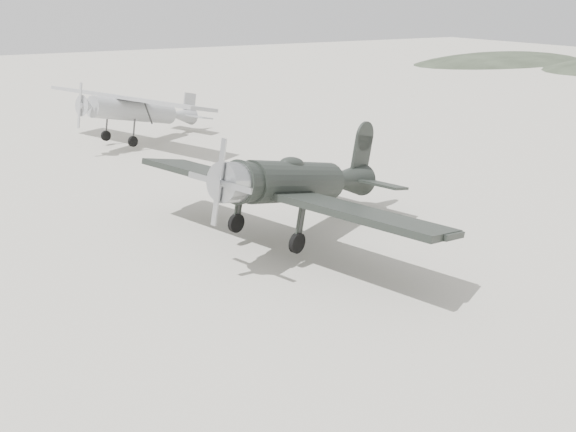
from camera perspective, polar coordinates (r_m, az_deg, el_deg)
name	(u,v)px	position (r m, az deg, el deg)	size (l,w,h in m)	color
ground	(380,279)	(16.29, 9.37, -6.34)	(160.00, 160.00, 0.00)	#AEAA9A
hill_northeast	(502,62)	(78.61, 20.87, 14.43)	(32.00, 16.00, 5.20)	#2B3325
lowwing_monoplane	(300,182)	(18.17, 1.23, 3.45)	(8.30, 11.03, 3.62)	black
highwing_monoplane	(138,107)	(32.08, -15.01, 10.69)	(8.42, 10.85, 3.18)	#929496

